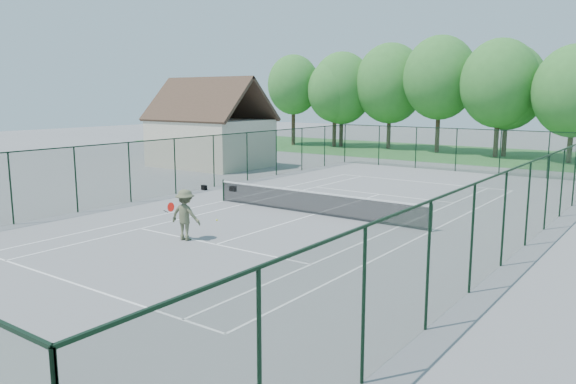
% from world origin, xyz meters
% --- Properties ---
extents(ground, '(140.00, 140.00, 0.00)m').
position_xyz_m(ground, '(0.00, 0.00, 0.00)').
color(ground, gray).
rests_on(ground, ground).
extents(grass_far, '(80.00, 16.00, 0.01)m').
position_xyz_m(grass_far, '(0.00, 30.00, 0.01)').
color(grass_far, '#377835').
rests_on(grass_far, ground).
extents(court_lines, '(11.05, 23.85, 0.01)m').
position_xyz_m(court_lines, '(0.00, 0.00, 0.00)').
color(court_lines, white).
rests_on(court_lines, ground).
extents(tennis_net, '(11.08, 0.08, 1.10)m').
position_xyz_m(tennis_net, '(0.00, 0.00, 0.58)').
color(tennis_net, black).
rests_on(tennis_net, ground).
extents(fence_enclosure, '(18.05, 36.05, 3.02)m').
position_xyz_m(fence_enclosure, '(0.00, 0.00, 1.56)').
color(fence_enclosure, '#1E3D25').
rests_on(fence_enclosure, ground).
extents(utility_building, '(8.60, 6.27, 6.63)m').
position_xyz_m(utility_building, '(-16.00, 10.00, 3.12)').
color(utility_building, beige).
rests_on(utility_building, ground).
extents(tree_line_far, '(39.40, 6.40, 9.70)m').
position_xyz_m(tree_line_far, '(0.00, 30.00, 5.99)').
color(tree_line_far, '#4A2F22').
rests_on(tree_line_far, ground).
extents(sports_bag_a, '(0.38, 0.29, 0.28)m').
position_xyz_m(sports_bag_a, '(-8.67, 1.83, 0.14)').
color(sports_bag_a, black).
rests_on(sports_bag_a, ground).
extents(sports_bag_b, '(0.38, 0.24, 0.29)m').
position_xyz_m(sports_bag_b, '(-7.07, 2.46, 0.14)').
color(sports_bag_b, black).
rests_on(sports_bag_b, ground).
extents(tennis_player, '(2.11, 0.90, 1.89)m').
position_xyz_m(tennis_player, '(-1.34, -6.56, 0.95)').
color(tennis_player, '#5A5D40').
rests_on(tennis_player, ground).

